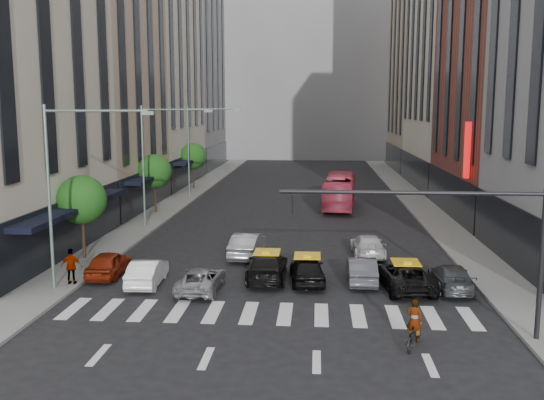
% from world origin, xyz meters
% --- Properties ---
extents(ground, '(160.00, 160.00, 0.00)m').
position_xyz_m(ground, '(0.00, 0.00, 0.00)').
color(ground, black).
rests_on(ground, ground).
extents(sidewalk_left, '(3.00, 96.00, 0.15)m').
position_xyz_m(sidewalk_left, '(-11.50, 30.00, 0.07)').
color(sidewalk_left, slate).
rests_on(sidewalk_left, ground).
extents(sidewalk_right, '(3.00, 96.00, 0.15)m').
position_xyz_m(sidewalk_right, '(11.50, 30.00, 0.07)').
color(sidewalk_right, slate).
rests_on(sidewalk_right, ground).
extents(building_left_b, '(8.00, 16.00, 24.00)m').
position_xyz_m(building_left_b, '(-17.00, 28.00, 12.00)').
color(building_left_b, tan).
rests_on(building_left_b, ground).
extents(building_left_c, '(8.00, 20.00, 36.00)m').
position_xyz_m(building_left_c, '(-17.00, 46.00, 18.00)').
color(building_left_c, beige).
rests_on(building_left_c, ground).
extents(building_left_d, '(8.00, 18.00, 30.00)m').
position_xyz_m(building_left_d, '(-17.00, 65.00, 15.00)').
color(building_left_d, gray).
rests_on(building_left_d, ground).
extents(building_right_b, '(8.00, 18.00, 26.00)m').
position_xyz_m(building_right_b, '(17.00, 27.00, 13.00)').
color(building_right_b, brown).
rests_on(building_right_b, ground).
extents(building_right_c, '(8.00, 20.00, 40.00)m').
position_xyz_m(building_right_c, '(17.00, 46.00, 20.00)').
color(building_right_c, beige).
rests_on(building_right_c, ground).
extents(building_right_d, '(8.00, 18.00, 28.00)m').
position_xyz_m(building_right_d, '(17.00, 65.00, 14.00)').
color(building_right_d, tan).
rests_on(building_right_d, ground).
extents(building_far, '(30.00, 10.00, 36.00)m').
position_xyz_m(building_far, '(0.00, 85.00, 18.00)').
color(building_far, gray).
rests_on(building_far, ground).
extents(tree_near, '(2.88, 2.88, 4.95)m').
position_xyz_m(tree_near, '(-11.80, 10.00, 3.65)').
color(tree_near, black).
rests_on(tree_near, sidewalk_left).
extents(tree_mid, '(2.88, 2.88, 4.95)m').
position_xyz_m(tree_mid, '(-11.80, 26.00, 3.65)').
color(tree_mid, black).
rests_on(tree_mid, sidewalk_left).
extents(tree_far, '(2.88, 2.88, 4.95)m').
position_xyz_m(tree_far, '(-11.80, 42.00, 3.65)').
color(tree_far, black).
rests_on(tree_far, sidewalk_left).
extents(streetlamp_near, '(5.38, 0.25, 9.00)m').
position_xyz_m(streetlamp_near, '(-10.04, 4.00, 5.90)').
color(streetlamp_near, gray).
rests_on(streetlamp_near, sidewalk_left).
extents(streetlamp_mid, '(5.38, 0.25, 9.00)m').
position_xyz_m(streetlamp_mid, '(-10.04, 20.00, 5.90)').
color(streetlamp_mid, gray).
rests_on(streetlamp_mid, sidewalk_left).
extents(streetlamp_far, '(5.38, 0.25, 9.00)m').
position_xyz_m(streetlamp_far, '(-10.04, 36.00, 5.90)').
color(streetlamp_far, gray).
rests_on(streetlamp_far, sidewalk_left).
extents(traffic_signal, '(10.10, 0.20, 6.00)m').
position_xyz_m(traffic_signal, '(7.69, -1.00, 4.47)').
color(traffic_signal, black).
rests_on(traffic_signal, ground).
extents(liberty_sign, '(0.30, 0.70, 4.00)m').
position_xyz_m(liberty_sign, '(12.60, 20.00, 6.00)').
color(liberty_sign, red).
rests_on(liberty_sign, ground).
extents(car_red, '(1.73, 4.10, 1.38)m').
position_xyz_m(car_red, '(-9.20, 6.82, 0.69)').
color(car_red, maroon).
rests_on(car_red, ground).
extents(car_white_front, '(1.60, 4.14, 1.35)m').
position_xyz_m(car_white_front, '(-6.68, 5.40, 0.67)').
color(car_white_front, white).
rests_on(car_white_front, ground).
extents(car_silver, '(2.05, 4.28, 1.18)m').
position_xyz_m(car_silver, '(-3.75, 4.57, 0.59)').
color(car_silver, '#97989C').
rests_on(car_silver, ground).
extents(taxi_left, '(2.15, 5.10, 1.47)m').
position_xyz_m(taxi_left, '(-0.64, 6.82, 0.73)').
color(taxi_left, black).
rests_on(taxi_left, ground).
extents(taxi_center, '(2.07, 4.34, 1.43)m').
position_xyz_m(taxi_center, '(1.49, 6.31, 0.72)').
color(taxi_center, black).
rests_on(taxi_center, ground).
extents(car_grey_mid, '(1.44, 4.11, 1.35)m').
position_xyz_m(car_grey_mid, '(4.30, 6.66, 0.68)').
color(car_grey_mid, '#46474E').
rests_on(car_grey_mid, ground).
extents(taxi_right, '(2.72, 5.10, 1.36)m').
position_xyz_m(taxi_right, '(6.40, 5.61, 0.68)').
color(taxi_right, black).
rests_on(taxi_right, ground).
extents(car_grey_curb, '(1.84, 4.39, 1.27)m').
position_xyz_m(car_grey_curb, '(8.66, 5.73, 0.63)').
color(car_grey_curb, '#3A3C41').
rests_on(car_grey_curb, ground).
extents(car_row2_left, '(1.98, 4.68, 1.50)m').
position_xyz_m(car_row2_left, '(-2.22, 11.56, 0.75)').
color(car_row2_left, '#96959A').
rests_on(car_row2_left, ground).
extents(car_row2_right, '(2.02, 4.60, 1.32)m').
position_xyz_m(car_row2_right, '(5.08, 12.41, 0.66)').
color(car_row2_right, silver).
rests_on(car_row2_right, ground).
extents(bus, '(3.37, 10.92, 3.00)m').
position_xyz_m(bus, '(3.99, 30.56, 1.50)').
color(bus, '#C53953').
rests_on(bus, ground).
extents(motorcycle, '(1.28, 1.88, 0.93)m').
position_xyz_m(motorcycle, '(5.65, -1.93, 0.47)').
color(motorcycle, black).
rests_on(motorcycle, ground).
extents(rider, '(0.72, 0.61, 1.67)m').
position_xyz_m(rider, '(5.65, -1.93, 1.77)').
color(rider, gray).
rests_on(rider, motorcycle).
extents(pedestrian_far, '(1.09, 0.50, 1.82)m').
position_xyz_m(pedestrian_far, '(-10.40, 4.78, 1.06)').
color(pedestrian_far, gray).
rests_on(pedestrian_far, sidewalk_left).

